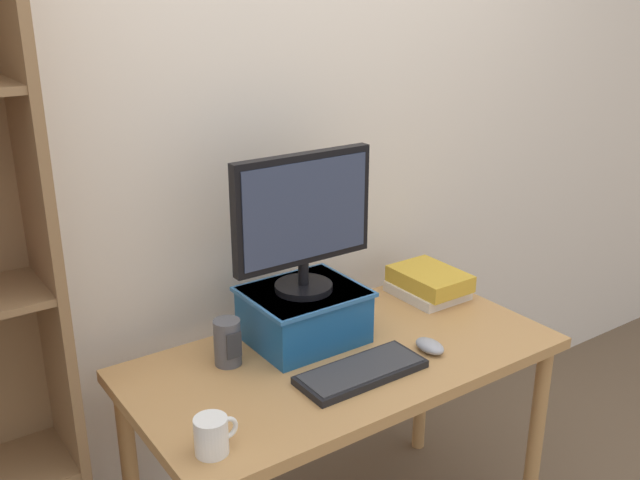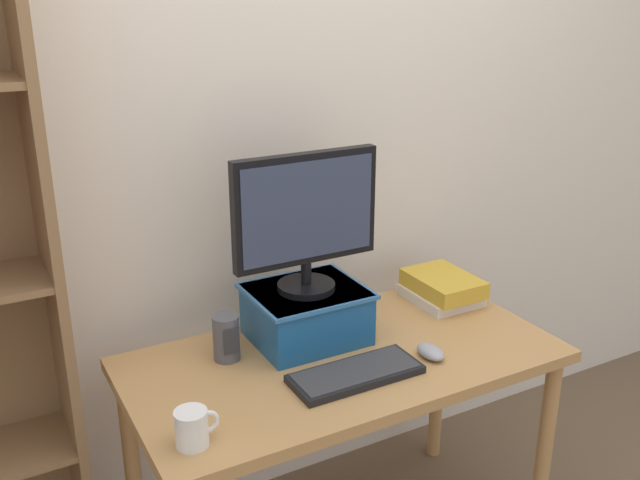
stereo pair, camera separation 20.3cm
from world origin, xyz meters
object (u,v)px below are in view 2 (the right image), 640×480
riser_box (306,312)px  computer_monitor (306,217)px  computer_mouse (431,352)px  book_stack (442,288)px  keyboard (356,374)px  desk_speaker (226,338)px  desk (343,380)px  coffee_mug (193,428)px

riser_box → computer_monitor: (-0.00, -0.00, 0.31)m
computer_mouse → book_stack: book_stack is taller
keyboard → desk_speaker: bearing=135.3°
desk → keyboard: 0.17m
coffee_mug → computer_mouse: bearing=5.1°
computer_monitor → coffee_mug: size_ratio=4.11×
riser_box → desk: bearing=-71.8°
riser_box → computer_mouse: (0.27, -0.28, -0.07)m
computer_monitor → coffee_mug: bearing=-144.7°
riser_box → desk_speaker: bearing=-179.9°
desk_speaker → keyboard: bearing=-44.7°
desk_speaker → coffee_mug: bearing=-122.9°
coffee_mug → desk_speaker: (0.23, 0.35, 0.02)m
riser_box → desk_speaker: riser_box is taller
coffee_mug → desk_speaker: 0.42m
keyboard → desk_speaker: desk_speaker is taller
computer_monitor → coffee_mug: (-0.49, -0.35, -0.35)m
computer_monitor → computer_mouse: computer_monitor is taller
desk → computer_monitor: 0.51m
desk → computer_monitor: computer_monitor is taller
riser_box → computer_monitor: size_ratio=0.76×
keyboard → computer_monitor: bearing=92.5°
book_stack → desk_speaker: bearing=-178.4°
computer_monitor → desk: bearing=-71.6°
desk_speaker → desk: bearing=-24.9°
computer_monitor → keyboard: bearing=-87.5°
riser_box → book_stack: riser_box is taller
computer_monitor → computer_mouse: size_ratio=4.41×
computer_monitor → riser_box: bearing=90.0°
desk → book_stack: (0.50, 0.17, 0.13)m
computer_mouse → book_stack: 0.41m
desk → coffee_mug: bearing=-159.3°
computer_mouse → coffee_mug: bearing=-174.9°
keyboard → coffee_mug: (-0.50, -0.08, 0.03)m
keyboard → coffee_mug: bearing=-171.5°
riser_box → book_stack: size_ratio=1.34×
coffee_mug → computer_monitor: bearing=35.3°
computer_monitor → book_stack: computer_monitor is taller
desk → keyboard: bearing=-105.6°
coffee_mug → desk_speaker: desk_speaker is taller
keyboard → riser_box: bearing=92.5°
computer_mouse → book_stack: size_ratio=0.40×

